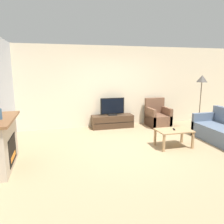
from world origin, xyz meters
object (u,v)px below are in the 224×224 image
at_px(coffee_table, 174,132).
at_px(remote, 174,129).
at_px(mantel_vase_centre_left, 0,114).
at_px(tv, 112,107).
at_px(armchair, 157,117).
at_px(floor_lamp, 202,83).
at_px(fireplace, 3,143).
at_px(tv_stand, 112,121).

xyz_separation_m(coffee_table, remote, (0.01, 0.01, 0.08)).
distance_m(mantel_vase_centre_left, tv, 3.81).
bearing_deg(armchair, floor_lamp, -43.27).
distance_m(tv, remote, 2.42).
relative_size(fireplace, tv, 1.78).
bearing_deg(fireplace, tv_stand, 39.63).
height_order(armchair, floor_lamp, floor_lamp).
height_order(tv_stand, tv, tv).
bearing_deg(armchair, mantel_vase_centre_left, -152.40).
xyz_separation_m(tv_stand, tv, (0.00, -0.00, 0.48)).
bearing_deg(tv_stand, armchair, -6.24).
distance_m(fireplace, armchair, 4.97).
relative_size(mantel_vase_centre_left, armchair, 0.24).
height_order(tv_stand, floor_lamp, floor_lamp).
distance_m(mantel_vase_centre_left, armchair, 5.07).
height_order(tv_stand, coffee_table, coffee_table).
relative_size(coffee_table, remote, 5.64).
relative_size(mantel_vase_centre_left, tv_stand, 0.17).
relative_size(tv_stand, tv, 1.71).
height_order(fireplace, tv_stand, fireplace).
distance_m(tv, floor_lamp, 2.90).
bearing_deg(tv, fireplace, -140.40).
bearing_deg(coffee_table, mantel_vase_centre_left, -175.57).
height_order(tv, remote, tv).
height_order(tv, armchair, tv).
relative_size(armchair, floor_lamp, 0.53).
xyz_separation_m(mantel_vase_centre_left, armchair, (4.43, 2.32, -0.83)).
height_order(armchair, remote, armchair).
distance_m(tv_stand, tv, 0.48).
bearing_deg(fireplace, tv, 39.60).
height_order(remote, floor_lamp, floor_lamp).
xyz_separation_m(armchair, remote, (-0.55, -2.00, 0.16)).
bearing_deg(mantel_vase_centre_left, fireplace, 98.73).
bearing_deg(mantel_vase_centre_left, floor_lamp, 14.46).
relative_size(armchair, coffee_table, 1.09).
xyz_separation_m(tv, floor_lamp, (2.55, -1.09, 0.84)).
xyz_separation_m(fireplace, mantel_vase_centre_left, (0.02, -0.11, 0.61)).
xyz_separation_m(fireplace, floor_lamp, (5.43, 1.29, 1.01)).
bearing_deg(fireplace, armchair, 26.40).
xyz_separation_m(tv, coffee_table, (1.02, -2.19, -0.31)).
bearing_deg(mantel_vase_centre_left, remote, 4.60).
bearing_deg(remote, tv, 136.65).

